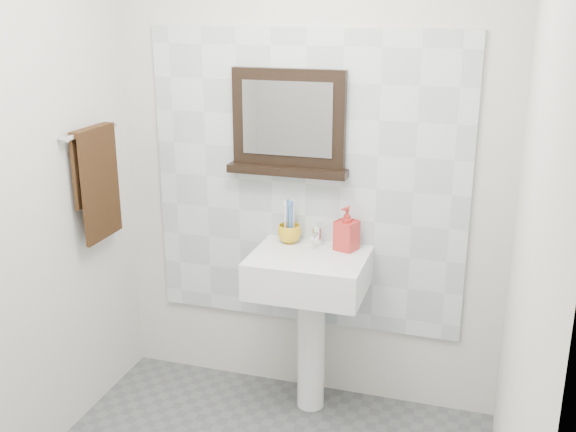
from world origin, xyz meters
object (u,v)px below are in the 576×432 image
object	(u,v)px
toothbrush_cup	(289,234)
hand_towel	(97,175)
pedestal_sink	(309,289)
soap_dispenser	(347,228)
framed_mirror	(289,125)

from	to	relation	value
toothbrush_cup	hand_towel	xyz separation A→B (m)	(-0.88, -0.30, 0.31)
toothbrush_cup	hand_towel	size ratio (longest dim) A/B	0.21
toothbrush_cup	pedestal_sink	bearing A→B (deg)	-42.40
pedestal_sink	soap_dispenser	bearing A→B (deg)	36.70
soap_dispenser	framed_mirror	xyz separation A→B (m)	(-0.32, 0.07, 0.47)
toothbrush_cup	framed_mirror	size ratio (longest dim) A/B	0.19
pedestal_sink	soap_dispenser	size ratio (longest dim) A/B	4.41
pedestal_sink	framed_mirror	bearing A→B (deg)	131.15
soap_dispenser	hand_towel	distance (m)	1.23
pedestal_sink	toothbrush_cup	distance (m)	0.30
pedestal_sink	hand_towel	bearing A→B (deg)	-170.42
soap_dispenser	hand_towel	world-z (taller)	hand_towel
framed_mirror	hand_towel	bearing A→B (deg)	-157.35
toothbrush_cup	framed_mirror	distance (m)	0.54
pedestal_sink	hand_towel	size ratio (longest dim) A/B	1.75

